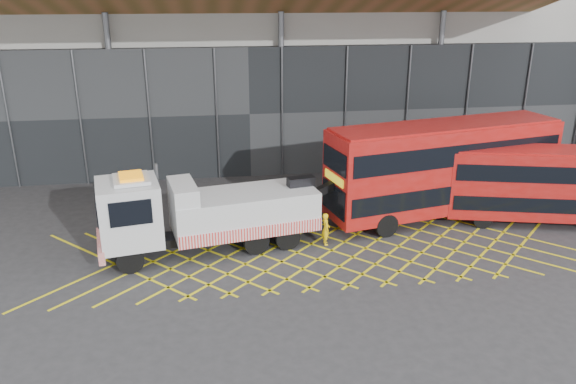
{
  "coord_description": "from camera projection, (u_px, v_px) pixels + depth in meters",
  "views": [
    {
      "loc": [
        -0.41,
        -22.66,
        11.31
      ],
      "look_at": [
        3.0,
        1.5,
        2.4
      ],
      "focal_mm": 35.0,
      "sensor_mm": 36.0,
      "label": 1
    }
  ],
  "objects": [
    {
      "name": "bus_second",
      "position": [
        545.0,
        183.0,
        27.91
      ],
      "size": [
        9.87,
        4.47,
        3.92
      ],
      "rotation": [
        0.0,
        0.0,
        -0.24
      ],
      "color": "#9E0F0C",
      "rests_on": "ground_plane"
    },
    {
      "name": "recovery_truck",
      "position": [
        203.0,
        212.0,
        25.06
      ],
      "size": [
        11.56,
        4.51,
        4.01
      ],
      "rotation": [
        0.0,
        0.0,
        0.19
      ],
      "color": "black",
      "rests_on": "ground_plane"
    },
    {
      "name": "worker",
      "position": [
        326.0,
        229.0,
        26.04
      ],
      "size": [
        0.38,
        0.57,
        1.55
      ],
      "primitive_type": "imported",
      "rotation": [
        0.0,
        0.0,
        1.59
      ],
      "color": "yellow",
      "rests_on": "ground_plane"
    },
    {
      "name": "ground_plane",
      "position": [
        226.0,
        257.0,
        25.01
      ],
      "size": [
        120.0,
        120.0,
        0.0
      ],
      "primitive_type": "plane",
      "color": "#2D2D30"
    },
    {
      "name": "bus_towed",
      "position": [
        443.0,
        166.0,
        28.55
      ],
      "size": [
        12.52,
        5.36,
        4.97
      ],
      "rotation": [
        0.0,
        0.0,
        0.22
      ],
      "color": "#9E0F0C",
      "rests_on": "ground_plane"
    },
    {
      "name": "road_markings",
      "position": [
        331.0,
        250.0,
        25.64
      ],
      "size": [
        26.36,
        7.16,
        0.01
      ],
      "color": "yellow",
      "rests_on": "ground_plane"
    },
    {
      "name": "construction_building",
      "position": [
        239.0,
        23.0,
        39.3
      ],
      "size": [
        55.0,
        23.97,
        18.0
      ],
      "color": "gray",
      "rests_on": "ground_plane"
    }
  ]
}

